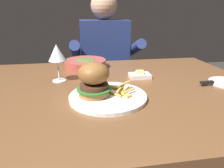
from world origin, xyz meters
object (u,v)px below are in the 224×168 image
(burger_sandwich, at_px, (94,79))
(table_knife, at_px, (217,82))
(diner_person, at_px, (105,74))
(main_plate, at_px, (108,96))
(wine_glass, at_px, (57,54))
(soup_bowl, at_px, (85,63))
(butter_dish, at_px, (140,75))

(burger_sandwich, bearing_deg, table_knife, 6.44)
(burger_sandwich, xyz_separation_m, diner_person, (0.15, 0.85, -0.25))
(burger_sandwich, relative_size, diner_person, 0.11)
(main_plate, distance_m, wine_glass, 0.32)
(wine_glass, bearing_deg, burger_sandwich, -56.86)
(soup_bowl, distance_m, diner_person, 0.49)
(wine_glass, relative_size, diner_person, 0.14)
(soup_bowl, bearing_deg, table_knife, -33.65)
(wine_glass, xyz_separation_m, soup_bowl, (0.13, 0.21, -0.10))
(table_knife, distance_m, soup_bowl, 0.67)
(main_plate, relative_size, soup_bowl, 1.23)
(burger_sandwich, bearing_deg, main_plate, -7.14)
(butter_dish, bearing_deg, soup_bowl, 138.24)
(burger_sandwich, relative_size, wine_glass, 0.80)
(main_plate, bearing_deg, table_knife, 7.79)
(main_plate, distance_m, butter_dish, 0.28)
(wine_glass, xyz_separation_m, diner_person, (0.29, 0.63, -0.30))
(soup_bowl, bearing_deg, diner_person, 68.82)
(wine_glass, distance_m, soup_bowl, 0.27)
(table_knife, relative_size, butter_dish, 2.07)
(main_plate, bearing_deg, burger_sandwich, 172.86)
(burger_sandwich, xyz_separation_m, soup_bowl, (-0.02, 0.43, -0.05))
(wine_glass, height_order, butter_dish, wine_glass)
(table_knife, height_order, butter_dish, butter_dish)
(burger_sandwich, distance_m, soup_bowl, 0.44)
(main_plate, xyz_separation_m, butter_dish, (0.19, 0.21, 0.00))
(main_plate, height_order, wine_glass, wine_glass)
(table_knife, height_order, diner_person, diner_person)
(table_knife, height_order, soup_bowl, soup_bowl)
(main_plate, relative_size, table_knife, 1.39)
(table_knife, relative_size, soup_bowl, 0.89)
(burger_sandwich, height_order, soup_bowl, burger_sandwich)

